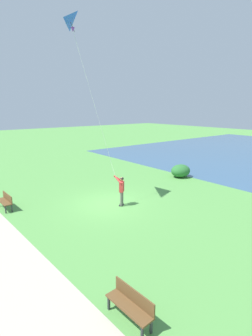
{
  "coord_description": "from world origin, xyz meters",
  "views": [
    {
      "loc": [
        8.22,
        11.88,
        5.63
      ],
      "look_at": [
        -0.22,
        1.32,
        2.44
      ],
      "focal_mm": 27.27,
      "sensor_mm": 36.0,
      "label": 1
    }
  ],
  "objects_px": {
    "flying_kite": "(78,23)",
    "park_bench_far_walkway": "(131,303)",
    "park_bench_near_walkway": "(6,200)",
    "person_kite_flyer": "(121,189)",
    "lakeside_shrub": "(181,171)"
  },
  "relations": [
    {
      "from": "flying_kite",
      "to": "park_bench_far_walkway",
      "type": "xyz_separation_m",
      "value": [
        3.49,
        8.6,
        -9.47
      ]
    },
    {
      "from": "flying_kite",
      "to": "park_bench_near_walkway",
      "type": "xyz_separation_m",
      "value": [
        4.05,
        -1.88,
        -9.47
      ]
    },
    {
      "from": "park_bench_near_walkway",
      "to": "person_kite_flyer",
      "type": "bearing_deg",
      "value": 145.81
    },
    {
      "from": "park_bench_near_walkway",
      "to": "park_bench_far_walkway",
      "type": "xyz_separation_m",
      "value": [
        -0.55,
        10.49,
        0.0
      ]
    },
    {
      "from": "person_kite_flyer",
      "to": "flying_kite",
      "type": "height_order",
      "value": "flying_kite"
    },
    {
      "from": "person_kite_flyer",
      "to": "lakeside_shrub",
      "type": "bearing_deg",
      "value": -165.67
    },
    {
      "from": "park_bench_near_walkway",
      "to": "park_bench_far_walkway",
      "type": "bearing_deg",
      "value": 93.01
    },
    {
      "from": "park_bench_far_walkway",
      "to": "lakeside_shrub",
      "type": "bearing_deg",
      "value": -145.33
    },
    {
      "from": "flying_kite",
      "to": "person_kite_flyer",
      "type": "bearing_deg",
      "value": 127.71
    },
    {
      "from": "person_kite_flyer",
      "to": "flying_kite",
      "type": "distance_m",
      "value": 9.23
    },
    {
      "from": "lakeside_shrub",
      "to": "flying_kite",
      "type": "bearing_deg",
      "value": 0.97
    },
    {
      "from": "person_kite_flyer",
      "to": "lakeside_shrub",
      "type": "relative_size",
      "value": 1.06
    },
    {
      "from": "flying_kite",
      "to": "park_bench_far_walkway",
      "type": "relative_size",
      "value": 5.73
    },
    {
      "from": "park_bench_far_walkway",
      "to": "lakeside_shrub",
      "type": "distance_m",
      "value": 15.4
    },
    {
      "from": "park_bench_far_walkway",
      "to": "flying_kite",
      "type": "bearing_deg",
      "value": -112.11
    }
  ]
}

